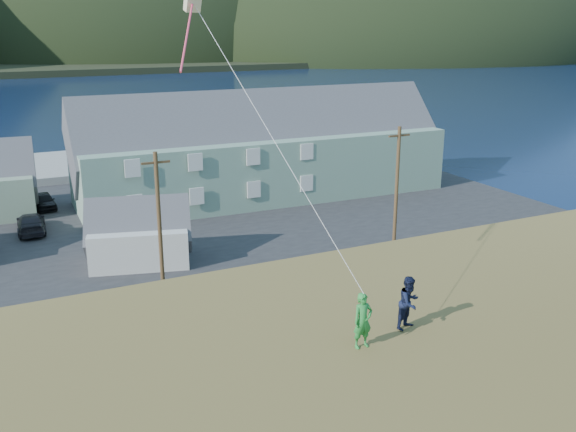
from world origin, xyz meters
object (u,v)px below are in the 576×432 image
(lodge, at_px, (263,148))
(kite_flyer_navy, at_px, (409,303))
(wharf, at_px, (13,171))
(shed_white, at_px, (139,234))
(kite_flyer_green, at_px, (363,321))

(lodge, relative_size, kite_flyer_navy, 21.77)
(wharf, distance_m, lodge, 28.61)
(wharf, height_order, shed_white, shed_white)
(lodge, relative_size, shed_white, 4.39)
(kite_flyer_green, height_order, kite_flyer_navy, kite_flyer_navy)
(kite_flyer_green, bearing_deg, shed_white, 88.18)
(lodge, distance_m, kite_flyer_green, 42.65)
(lodge, bearing_deg, kite_flyer_navy, -106.69)
(kite_flyer_green, bearing_deg, wharf, 94.12)
(wharf, xyz_separation_m, kite_flyer_navy, (7.76, -59.06, 7.53))
(lodge, height_order, kite_flyer_navy, lodge)
(wharf, relative_size, kite_flyer_green, 16.74)
(kite_flyer_navy, bearing_deg, lodge, 52.22)
(kite_flyer_green, bearing_deg, kite_flyer_navy, 10.92)
(shed_white, height_order, kite_flyer_green, kite_flyer_green)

